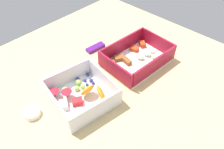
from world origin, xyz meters
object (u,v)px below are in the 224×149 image
(pasta_container, at_px, (137,58))
(fruit_bowl, at_px, (81,95))
(candy_bar, at_px, (95,48))
(paper_cup_liner, at_px, (32,113))

(pasta_container, xyz_separation_m, fruit_bowl, (-0.23, 0.01, 0.00))
(candy_bar, distance_m, paper_cup_liner, 0.32)
(fruit_bowl, distance_m, paper_cup_liner, 0.13)
(pasta_container, height_order, fruit_bowl, fruit_bowl)
(paper_cup_liner, bearing_deg, candy_bar, 15.13)
(fruit_bowl, bearing_deg, pasta_container, -3.29)
(fruit_bowl, xyz_separation_m, candy_bar, (0.19, 0.14, -0.01))
(paper_cup_liner, bearing_deg, pasta_container, -11.07)
(fruit_bowl, height_order, paper_cup_liner, fruit_bowl)
(pasta_container, relative_size, candy_bar, 3.07)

